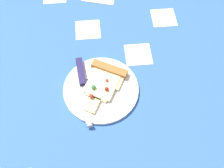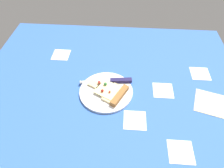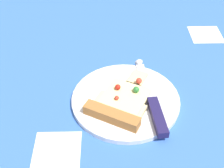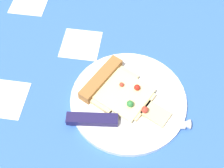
{
  "view_description": "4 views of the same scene",
  "coord_description": "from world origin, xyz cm",
  "views": [
    {
      "loc": [
        -40.48,
        7.54,
        72.34
      ],
      "look_at": [
        -1.0,
        3.94,
        3.08
      ],
      "focal_mm": 41.2,
      "sensor_mm": 36.0,
      "label": 1
    },
    {
      "loc": [
        5.79,
        -51.38,
        68.93
      ],
      "look_at": [
        1.31,
        9.94,
        3.12
      ],
      "focal_mm": 32.23,
      "sensor_mm": 36.0,
      "label": 2
    },
    {
      "loc": [
        46.11,
        3.28,
        47.61
      ],
      "look_at": [
        -4.25,
        4.52,
        2.59
      ],
      "focal_mm": 48.11,
      "sensor_mm": 36.0,
      "label": 3
    },
    {
      "loc": [
        -2.22,
        38.13,
        53.52
      ],
      "look_at": [
        2.58,
        5.15,
        2.31
      ],
      "focal_mm": 47.38,
      "sensor_mm": 36.0,
      "label": 4
    }
  ],
  "objects": [
    {
      "name": "pizza_slice",
      "position": [
        1.07,
        6.3,
        1.98
      ],
      "size": [
        19.03,
        15.1,
        2.69
      ],
      "rotation": [
        0.0,
        0.0,
        1.09
      ],
      "color": "beige",
      "rests_on": "plate"
    },
    {
      "name": "ground_plane",
      "position": [
        0.03,
        0.01,
        -1.5
      ],
      "size": [
        125.99,
        125.99,
        3.0
      ],
      "color": "#3360B7",
      "rests_on": "ground"
    },
    {
      "name": "knife",
      "position": [
        0.69,
        13.07,
        1.77
      ],
      "size": [
        24.09,
        4.62,
        2.45
      ],
      "rotation": [
        0.0,
        0.0,
        1.68
      ],
      "color": "silver",
      "rests_on": "plate"
    },
    {
      "name": "plate",
      "position": [
        -1.16,
        7.46,
        0.58
      ],
      "size": [
        23.91,
        23.91,
        1.17
      ],
      "primitive_type": "cylinder",
      "color": "silver",
      "rests_on": "ground_plane"
    }
  ]
}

